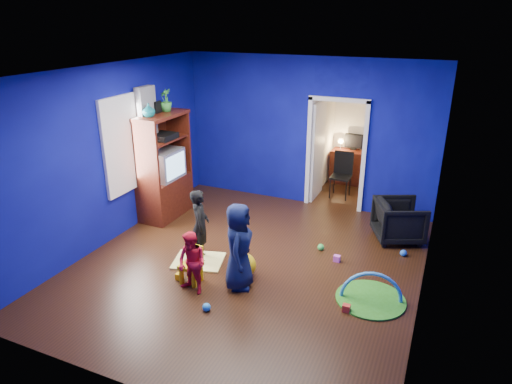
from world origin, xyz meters
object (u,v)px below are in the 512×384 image
at_px(vase, 149,110).
at_px(armchair, 399,221).
at_px(child_black, 200,226).
at_px(study_desk, 351,167).
at_px(toddler_red, 192,263).
at_px(crt_tv, 165,164).
at_px(hopper_ball, 243,265).
at_px(child_navy, 239,247).
at_px(kid_chair, 191,267).
at_px(folding_chair, 341,176).
at_px(play_mat, 370,299).
at_px(tv_armoire, 163,166).

bearing_deg(vase, armchair, 13.55).
distance_m(child_black, vase, 2.29).
height_order(child_black, study_desk, child_black).
height_order(toddler_red, crt_tv, crt_tv).
bearing_deg(vase, child_black, -32.00).
height_order(crt_tv, hopper_ball, crt_tv).
height_order(child_navy, hopper_ball, child_navy).
bearing_deg(study_desk, kid_chair, -102.84).
bearing_deg(crt_tv, study_desk, 48.94).
bearing_deg(child_black, armchair, -83.23).
height_order(armchair, child_navy, child_navy).
relative_size(study_desk, folding_chair, 0.96).
distance_m(vase, hopper_ball, 3.18).
bearing_deg(study_desk, armchair, -60.86).
bearing_deg(folding_chair, armchair, -47.70).
height_order(kid_chair, folding_chair, folding_chair).
bearing_deg(child_black, child_navy, -145.84).
height_order(toddler_red, vase, vase).
xyz_separation_m(child_navy, kid_chair, (-0.67, -0.19, -0.38)).
bearing_deg(play_mat, child_black, 178.82).
xyz_separation_m(play_mat, study_desk, (-1.30, 4.46, 0.36)).
xyz_separation_m(child_navy, crt_tv, (-2.30, 1.67, 0.39)).
distance_m(child_navy, folding_chair, 3.93).
distance_m(armchair, study_desk, 2.84).
relative_size(child_navy, play_mat, 1.35).
bearing_deg(child_navy, play_mat, -93.16).
bearing_deg(kid_chair, child_black, 109.64).
bearing_deg(kid_chair, toddler_red, -50.95).
distance_m(armchair, play_mat, 2.02).
bearing_deg(armchair, vase, 79.33).
bearing_deg(kid_chair, folding_chair, 76.46).
xyz_separation_m(vase, crt_tv, (0.04, 0.30, -1.06)).
distance_m(child_black, study_desk, 4.62).
distance_m(child_black, toddler_red, 0.92).
bearing_deg(crt_tv, folding_chair, 38.74).
bearing_deg(study_desk, crt_tv, -131.06).
height_order(tv_armoire, crt_tv, tv_armoire).
xyz_separation_m(child_navy, hopper_ball, (-0.05, 0.25, -0.44)).
distance_m(crt_tv, kid_chair, 2.59).
distance_m(kid_chair, folding_chair, 4.25).
height_order(armchair, toddler_red, toddler_red).
bearing_deg(hopper_ball, study_desk, 83.49).
relative_size(armchair, play_mat, 0.83).
relative_size(toddler_red, study_desk, 1.02).
bearing_deg(hopper_ball, child_black, 166.21).
distance_m(study_desk, folding_chair, 0.96).
relative_size(armchair, hopper_ball, 2.09).
bearing_deg(armchair, tv_armoire, 75.41).
relative_size(child_navy, kid_chair, 2.52).
distance_m(toddler_red, hopper_ball, 0.84).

